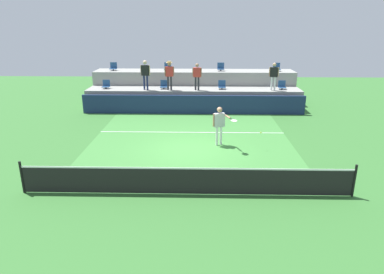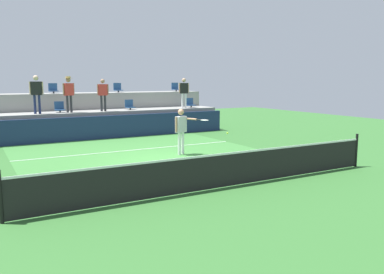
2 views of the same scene
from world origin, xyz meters
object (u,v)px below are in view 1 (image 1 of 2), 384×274
object	(u,v)px
stadium_chair_lower_far_left	(106,85)
spectator_in_grey	(145,72)
stadium_chair_lower_far_right	(282,86)
spectator_in_white	(197,74)
stadium_chair_upper_right	(221,67)
spectator_with_hat	(169,72)
stadium_chair_upper_far_left	(113,67)
tennis_player	(220,122)
stadium_chair_upper_left	(168,67)
spectator_leaning_on_rail	(274,74)
stadium_chair_upper_far_right	(277,68)
tennis_ball	(261,132)
stadium_chair_lower_left	(164,85)
stadium_chair_lower_right	(222,85)

from	to	relation	value
stadium_chair_lower_far_left	spectator_in_grey	xyz separation A→B (m)	(2.51, -0.38, 0.84)
stadium_chair_lower_far_right	spectator_in_white	bearing A→B (deg)	-175.75
stadium_chair_upper_right	spectator_with_hat	distance (m)	3.85
stadium_chair_lower_far_right	stadium_chair_upper_far_left	xyz separation A→B (m)	(-10.67, 1.80, 0.85)
stadium_chair_lower_far_right	tennis_player	bearing A→B (deg)	-121.75
stadium_chair_upper_left	spectator_leaning_on_rail	xyz separation A→B (m)	(6.48, -2.18, -0.09)
stadium_chair_upper_far_left	stadium_chair_upper_far_right	distance (m)	10.65
tennis_player	spectator_leaning_on_rail	xyz separation A→B (m)	(3.48, 6.25, 1.17)
stadium_chair_upper_left	tennis_player	bearing A→B (deg)	-70.42
spectator_with_hat	tennis_ball	distance (m)	8.22
stadium_chair_upper_left	spectator_with_hat	xyz separation A→B (m)	(0.30, -2.18, -0.02)
spectator_leaning_on_rail	spectator_in_grey	bearing A→B (deg)	-180.00
stadium_chair_lower_far_right	spectator_in_grey	xyz separation A→B (m)	(-8.24, -0.38, 0.84)
stadium_chair_lower_far_right	stadium_chair_upper_far_right	distance (m)	1.99
tennis_player	spectator_leaning_on_rail	size ratio (longest dim) A/B	1.06
stadium_chair_lower_left	stadium_chair_upper_far_right	size ratio (longest dim) A/B	1.00
stadium_chair_lower_far_left	spectator_leaning_on_rail	size ratio (longest dim) A/B	0.32
stadium_chair_lower_far_right	spectator_with_hat	xyz separation A→B (m)	(-6.81, -0.38, 0.83)
stadium_chair_upper_far_right	spectator_with_hat	distance (m)	7.13
stadium_chair_lower_right	stadium_chair_upper_far_left	distance (m)	7.30
stadium_chair_lower_far_left	spectator_with_hat	world-z (taller)	spectator_with_hat
stadium_chair_lower_right	tennis_ball	world-z (taller)	stadium_chair_lower_right
stadium_chair_lower_left	stadium_chair_upper_left	bearing A→B (deg)	87.50
stadium_chair_lower_right	stadium_chair_upper_far_left	world-z (taller)	stadium_chair_upper_far_left
stadium_chair_lower_far_left	stadium_chair_upper_far_right	size ratio (longest dim) A/B	1.00
stadium_chair_lower_right	stadium_chair_upper_far_right	bearing A→B (deg)	26.41
stadium_chair_upper_right	spectator_in_grey	world-z (taller)	spectator_in_grey
spectator_in_grey	spectator_leaning_on_rail	bearing A→B (deg)	0.00
stadium_chair_lower_left	stadium_chair_lower_far_right	bearing A→B (deg)	0.00
stadium_chair_lower_left	spectator_with_hat	xyz separation A→B (m)	(0.38, -0.38, 0.83)
stadium_chair_upper_right	spectator_in_grey	distance (m)	5.09
stadium_chair_upper_right	spectator_in_grey	xyz separation A→B (m)	(-4.60, -2.18, -0.01)
stadium_chair_lower_right	spectator_in_grey	size ratio (longest dim) A/B	0.30
stadium_chair_lower_far_left	tennis_ball	xyz separation A→B (m)	(8.35, -7.15, -0.70)
stadium_chair_upper_far_right	spectator_leaning_on_rail	distance (m)	2.27
stadium_chair_lower_left	spectator_in_white	world-z (taller)	spectator_in_white
stadium_chair_lower_left	spectator_leaning_on_rail	size ratio (longest dim) A/B	0.32
tennis_player	tennis_ball	size ratio (longest dim) A/B	25.29
stadium_chair_lower_far_right	tennis_ball	distance (m)	7.58
stadium_chair_upper_left	spectator_with_hat	size ratio (longest dim) A/B	0.31
tennis_player	stadium_chair_upper_right	bearing A→B (deg)	86.85
stadium_chair_upper_right	tennis_player	size ratio (longest dim) A/B	0.30
stadium_chair_lower_far_right	spectator_in_grey	size ratio (longest dim) A/B	0.30
stadium_chair_lower_left	stadium_chair_lower_far_left	bearing A→B (deg)	180.00
stadium_chair_lower_far_left	stadium_chair_upper_left	distance (m)	4.15
stadium_chair_lower_left	spectator_in_white	bearing A→B (deg)	-10.74
spectator_leaning_on_rail	spectator_with_hat	bearing A→B (deg)	180.00
spectator_with_hat	spectator_in_grey	bearing A→B (deg)	-180.00
stadium_chair_lower_far_left	spectator_with_hat	xyz separation A→B (m)	(3.94, -0.38, 0.83)
stadium_chair_lower_right	stadium_chair_upper_right	xyz separation A→B (m)	(0.00, 1.80, 0.85)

